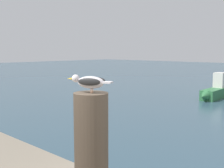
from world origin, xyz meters
TOP-DOWN VIEW (x-y plane):
  - mooring_post at (-1.05, -0.48)m, footprint 0.28×0.28m
  - seagull at (-1.05, -0.48)m, footprint 0.37×0.21m
  - boat_green at (-6.41, 14.20)m, footprint 0.94×3.81m

SIDE VIEW (x-z plane):
  - boat_green at x=-6.41m, z-range -0.32..1.16m
  - mooring_post at x=-1.05m, z-range 1.49..2.45m
  - seagull at x=-1.05m, z-range 2.47..2.61m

